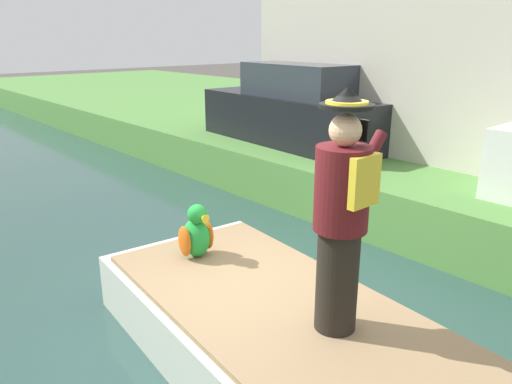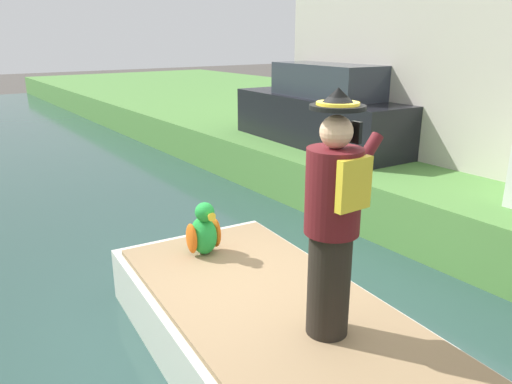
{
  "view_description": "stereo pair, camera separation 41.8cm",
  "coord_description": "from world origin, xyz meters",
  "px_view_note": "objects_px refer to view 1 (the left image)",
  "views": [
    {
      "loc": [
        -2.56,
        -3.06,
        2.88
      ],
      "look_at": [
        0.07,
        -0.07,
        1.61
      ],
      "focal_mm": 34.4,
      "sensor_mm": 36.0,
      "label": 1
    },
    {
      "loc": [
        -2.23,
        -3.32,
        2.88
      ],
      "look_at": [
        0.07,
        -0.07,
        1.61
      ],
      "focal_mm": 34.4,
      "sensor_mm": 36.0,
      "label": 2
    }
  ],
  "objects_px": {
    "boat": "(292,345)",
    "parked_car_dark": "(299,109)",
    "person_pirate": "(342,216)",
    "parrot_plush": "(196,234)"
  },
  "relations": [
    {
      "from": "parrot_plush",
      "to": "parked_car_dark",
      "type": "distance_m",
      "value": 5.12
    },
    {
      "from": "person_pirate",
      "to": "parrot_plush",
      "type": "height_order",
      "value": "person_pirate"
    },
    {
      "from": "person_pirate",
      "to": "parrot_plush",
      "type": "bearing_deg",
      "value": 97.06
    },
    {
      "from": "boat",
      "to": "person_pirate",
      "type": "distance_m",
      "value": 1.29
    },
    {
      "from": "boat",
      "to": "person_pirate",
      "type": "relative_size",
      "value": 2.35
    },
    {
      "from": "parrot_plush",
      "to": "boat",
      "type": "bearing_deg",
      "value": -91.35
    },
    {
      "from": "boat",
      "to": "parked_car_dark",
      "type": "height_order",
      "value": "parked_car_dark"
    },
    {
      "from": "boat",
      "to": "person_pirate",
      "type": "bearing_deg",
      "value": -73.36
    },
    {
      "from": "boat",
      "to": "person_pirate",
      "type": "xyz_separation_m",
      "value": [
        0.11,
        -0.36,
        1.23
      ]
    },
    {
      "from": "boat",
      "to": "parked_car_dark",
      "type": "relative_size",
      "value": 1.06
    }
  ]
}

